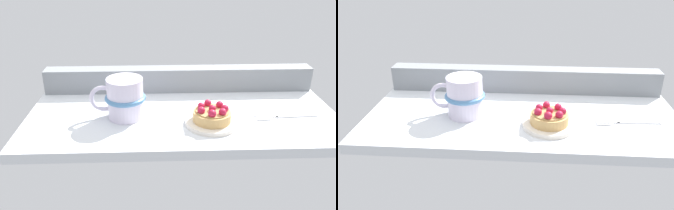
% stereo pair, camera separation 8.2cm
% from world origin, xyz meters
% --- Properties ---
extents(ground_plane, '(0.78, 0.36, 0.02)m').
position_xyz_m(ground_plane, '(0.00, 0.00, -0.01)').
color(ground_plane, silver).
extents(window_rail_back, '(0.77, 0.05, 0.07)m').
position_xyz_m(window_rail_back, '(0.00, 0.15, 0.03)').
color(window_rail_back, gray).
rests_on(window_rail_back, ground_plane).
extents(dessert_plate, '(0.13, 0.13, 0.01)m').
position_xyz_m(dessert_plate, '(0.06, -0.06, 0.00)').
color(dessert_plate, silver).
rests_on(dessert_plate, ground_plane).
extents(raspberry_tart, '(0.09, 0.09, 0.04)m').
position_xyz_m(raspberry_tart, '(0.06, -0.06, 0.03)').
color(raspberry_tart, tan).
rests_on(raspberry_tart, dessert_plate).
extents(coffee_mug, '(0.14, 0.10, 0.10)m').
position_xyz_m(coffee_mug, '(-0.14, -0.02, 0.05)').
color(coffee_mug, silver).
rests_on(coffee_mug, ground_plane).
extents(dessert_fork, '(0.16, 0.03, 0.01)m').
position_xyz_m(dessert_fork, '(0.25, -0.03, 0.00)').
color(dessert_fork, silver).
rests_on(dessert_fork, ground_plane).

